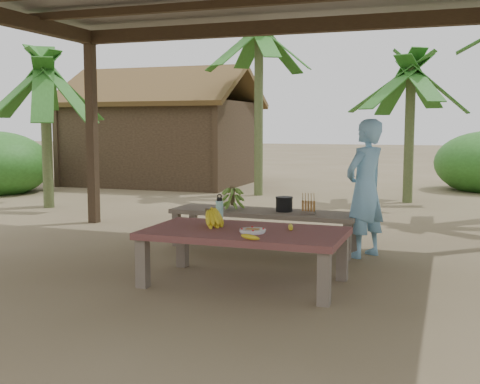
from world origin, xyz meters
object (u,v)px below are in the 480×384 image
(bench, at_px, (264,215))
(ripe_banana_bunch, at_px, (207,217))
(plate, at_px, (253,231))
(water_flask, at_px, (219,210))
(work_table, at_px, (245,237))
(woman, at_px, (365,189))
(cooking_pot, at_px, (284,204))

(bench, xyz_separation_m, ripe_banana_bunch, (-0.10, -1.50, 0.20))
(plate, distance_m, water_flask, 0.67)
(water_flask, bearing_deg, bench, 86.35)
(ripe_banana_bunch, bearing_deg, work_table, -8.51)
(bench, bearing_deg, plate, -74.09)
(work_table, distance_m, bench, 1.59)
(water_flask, bearing_deg, woman, 43.59)
(work_table, bearing_deg, ripe_banana_bunch, 171.66)
(plate, xyz_separation_m, woman, (0.76, 1.64, 0.24))
(water_flask, xyz_separation_m, woman, (1.25, 1.19, 0.14))
(work_table, relative_size, bench, 0.81)
(cooking_pot, height_order, woman, woman)
(cooking_pot, bearing_deg, water_flask, -104.11)
(water_flask, bearing_deg, ripe_banana_bunch, -93.48)
(cooking_pot, bearing_deg, work_table, -87.90)
(plate, bearing_deg, woman, 65.05)
(ripe_banana_bunch, xyz_separation_m, woman, (1.26, 1.46, 0.16))
(cooking_pot, bearing_deg, woman, -4.23)
(ripe_banana_bunch, bearing_deg, cooking_pot, 77.74)
(bench, xyz_separation_m, cooking_pot, (0.24, 0.02, 0.14))
(work_table, bearing_deg, cooking_pot, 92.27)
(plate, height_order, water_flask, water_flask)
(woman, bearing_deg, water_flask, -16.30)
(work_table, xyz_separation_m, woman, (0.87, 1.52, 0.32))
(bench, bearing_deg, woman, 0.07)
(bench, xyz_separation_m, water_flask, (-0.08, -1.23, 0.22))
(work_table, height_order, woman, woman)
(bench, height_order, plate, plate)
(plate, distance_m, woman, 1.82)
(work_table, xyz_separation_m, bench, (-0.30, 1.56, -0.04))
(plate, bearing_deg, cooking_pot, 95.74)
(ripe_banana_bunch, bearing_deg, plate, -19.17)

